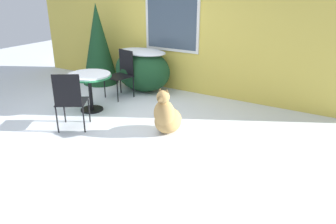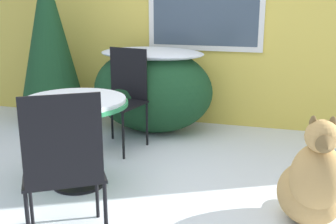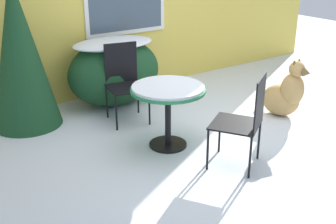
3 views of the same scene
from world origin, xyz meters
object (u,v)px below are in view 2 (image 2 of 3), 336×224
patio_table (75,113)px  patio_chair_near_table (121,94)px  dog (312,185)px  patio_chair_far_side (63,165)px

patio_table → patio_chair_near_table: 0.97m
patio_chair_near_table → dog: size_ratio=1.24×
dog → patio_chair_near_table: bearing=140.6°
patio_chair_far_side → patio_table: bearing=-98.8°
dog → patio_chair_far_side: bearing=-162.2°
patio_chair_far_side → dog: 1.61m
patio_chair_near_table → dog: bearing=-20.0°
patio_table → patio_chair_far_side: 0.91m
patio_table → patio_chair_near_table: (-0.01, 0.97, -0.06)m
patio_chair_near_table → dog: 2.14m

